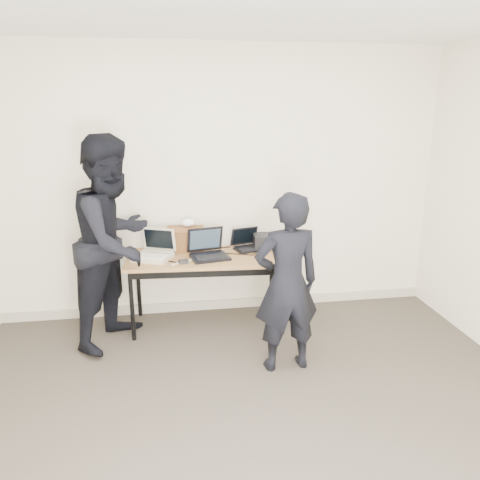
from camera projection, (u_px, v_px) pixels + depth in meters
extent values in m
cube|color=#3E372F|center=(264.00, 459.00, 2.96)|extent=(4.50, 4.50, 0.05)
cube|color=beige|center=(220.00, 184.00, 4.73)|extent=(4.50, 0.05, 2.70)
cube|color=olive|center=(206.00, 258.00, 4.51)|extent=(1.54, 0.74, 0.03)
cylinder|color=black|center=(132.00, 306.00, 4.30)|extent=(0.04, 0.04, 0.68)
cylinder|color=black|center=(280.00, 301.00, 4.42)|extent=(0.04, 0.04, 0.68)
cylinder|color=black|center=(139.00, 285.00, 4.81)|extent=(0.04, 0.04, 0.68)
cylinder|color=black|center=(271.00, 280.00, 4.93)|extent=(0.04, 0.04, 0.68)
cube|color=black|center=(206.00, 274.00, 4.26)|extent=(1.40, 0.11, 0.06)
cube|color=#BFB598|center=(153.00, 257.00, 4.41)|extent=(0.42, 0.39, 0.04)
cube|color=#F1E7CD|center=(151.00, 256.00, 4.38)|extent=(0.31, 0.25, 0.01)
cube|color=#BFB598|center=(159.00, 239.00, 4.52)|extent=(0.33, 0.18, 0.23)
cube|color=black|center=(159.00, 239.00, 4.52)|extent=(0.28, 0.15, 0.19)
cube|color=#BFB598|center=(159.00, 251.00, 4.54)|extent=(0.28, 0.14, 0.02)
cube|color=black|center=(210.00, 257.00, 4.44)|extent=(0.39, 0.33, 0.02)
cube|color=black|center=(211.00, 257.00, 4.40)|extent=(0.31, 0.20, 0.01)
cube|color=black|center=(205.00, 239.00, 4.55)|extent=(0.36, 0.14, 0.25)
cube|color=#26333F|center=(205.00, 239.00, 4.54)|extent=(0.31, 0.11, 0.20)
cube|color=black|center=(206.00, 252.00, 4.55)|extent=(0.31, 0.08, 0.02)
cube|color=black|center=(249.00, 249.00, 4.69)|extent=(0.32, 0.27, 0.02)
cube|color=black|center=(250.00, 249.00, 4.67)|extent=(0.25, 0.17, 0.01)
cube|color=black|center=(244.00, 236.00, 4.78)|extent=(0.29, 0.14, 0.19)
cube|color=black|center=(244.00, 236.00, 4.77)|extent=(0.25, 0.11, 0.15)
cube|color=black|center=(245.00, 245.00, 4.78)|extent=(0.25, 0.08, 0.01)
cube|color=brown|center=(185.00, 239.00, 4.66)|extent=(0.37, 0.20, 0.24)
cube|color=brown|center=(185.00, 231.00, 4.57)|extent=(0.37, 0.11, 0.07)
cube|color=brown|center=(202.00, 240.00, 4.67)|extent=(0.03, 0.10, 0.02)
ellipsoid|color=white|center=(188.00, 223.00, 4.61)|extent=(0.15, 0.12, 0.08)
cube|color=black|center=(266.00, 241.00, 4.75)|extent=(0.25, 0.22, 0.14)
cube|color=black|center=(183.00, 262.00, 4.30)|extent=(0.09, 0.07, 0.03)
cube|color=silver|center=(208.00, 260.00, 4.39)|extent=(0.22, 0.13, 0.01)
cube|color=black|center=(257.00, 251.00, 4.65)|extent=(0.13, 0.24, 0.01)
cube|color=black|center=(236.00, 254.00, 4.56)|extent=(0.32, 0.12, 0.01)
cube|color=black|center=(161.00, 260.00, 4.39)|extent=(0.28, 0.20, 0.01)
cube|color=black|center=(219.00, 248.00, 4.74)|extent=(0.25, 0.05, 0.01)
cube|color=silver|center=(184.00, 261.00, 4.34)|extent=(0.24, 0.16, 0.01)
imported|color=black|center=(287.00, 284.00, 3.75)|extent=(0.58, 0.41, 1.49)
imported|color=black|center=(115.00, 242.00, 4.17)|extent=(1.09, 1.16, 1.90)
cube|color=#B4AD95|center=(222.00, 304.00, 5.06)|extent=(4.50, 0.03, 0.10)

